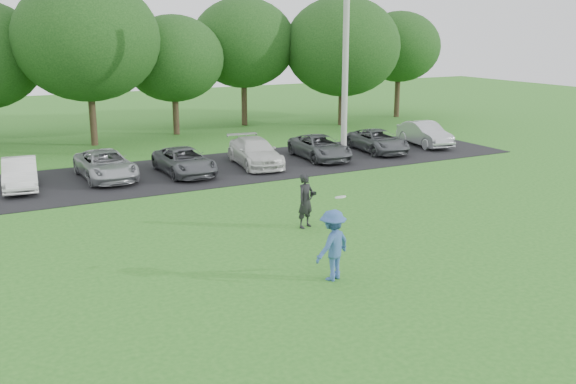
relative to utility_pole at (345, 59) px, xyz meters
name	(u,v)px	position (x,y,z in m)	size (l,w,h in m)	color
ground	(352,271)	(-7.60, -12.17, -4.68)	(100.00, 100.00, 0.00)	#2B7220
parking_lot	(185,172)	(-7.60, 0.83, -4.67)	(32.00, 6.50, 0.03)	black
utility_pole	(345,59)	(0.00, 0.00, 0.00)	(0.28, 0.28, 9.37)	#B0B0AA
frisbee_player	(333,245)	(-8.35, -12.42, -3.79)	(1.32, 1.04, 2.13)	#375B9B
camera_bystander	(306,201)	(-6.82, -8.39, -3.82)	(0.73, 0.61, 1.72)	black
parked_cars	(190,159)	(-7.36, 0.76, -4.08)	(28.46, 4.79, 1.25)	white
tree_row	(148,49)	(-6.09, 10.59, 0.23)	(42.39, 9.85, 8.64)	#38281C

